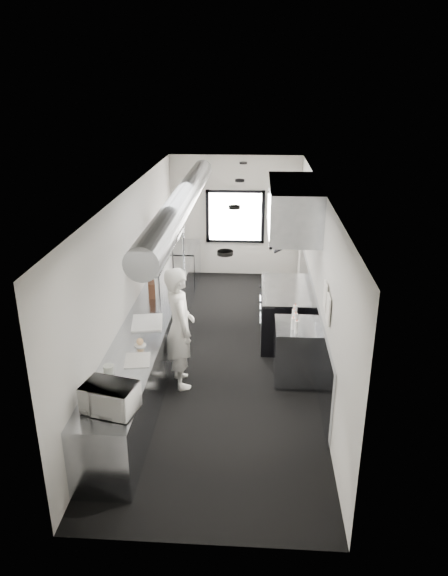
# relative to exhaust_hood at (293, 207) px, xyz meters

# --- Properties ---
(floor) EXTENTS (3.00, 8.00, 0.01)m
(floor) POSITION_rel_exhaust_hood_xyz_m (-1.10, -0.70, -2.39)
(floor) COLOR black
(floor) RESTS_ON ground
(ceiling) EXTENTS (3.00, 8.00, 0.01)m
(ceiling) POSITION_rel_exhaust_hood_xyz_m (-1.10, -0.70, 0.41)
(ceiling) COLOR silver
(ceiling) RESTS_ON wall_back
(wall_back) EXTENTS (3.00, 0.02, 2.80)m
(wall_back) POSITION_rel_exhaust_hood_xyz_m (-1.10, 3.30, -0.99)
(wall_back) COLOR beige
(wall_back) RESTS_ON floor
(wall_front) EXTENTS (3.00, 0.02, 2.80)m
(wall_front) POSITION_rel_exhaust_hood_xyz_m (-1.10, -4.70, -0.99)
(wall_front) COLOR beige
(wall_front) RESTS_ON floor
(wall_left) EXTENTS (0.02, 8.00, 2.80)m
(wall_left) POSITION_rel_exhaust_hood_xyz_m (-2.60, -0.70, -0.99)
(wall_left) COLOR beige
(wall_left) RESTS_ON floor
(wall_right) EXTENTS (0.02, 8.00, 2.80)m
(wall_right) POSITION_rel_exhaust_hood_xyz_m (0.40, -0.70, -0.99)
(wall_right) COLOR beige
(wall_right) RESTS_ON floor
(wall_cladding) EXTENTS (0.03, 5.50, 1.10)m
(wall_cladding) POSITION_rel_exhaust_hood_xyz_m (0.38, -0.40, -1.84)
(wall_cladding) COLOR #999FA7
(wall_cladding) RESTS_ON wall_right
(hvac_duct) EXTENTS (0.40, 6.40, 0.40)m
(hvac_duct) POSITION_rel_exhaust_hood_xyz_m (-1.80, -0.30, 0.16)
(hvac_duct) COLOR gray
(hvac_duct) RESTS_ON ceiling
(service_window) EXTENTS (1.36, 0.05, 1.25)m
(service_window) POSITION_rel_exhaust_hood_xyz_m (-1.10, 3.26, -0.99)
(service_window) COLOR white
(service_window) RESTS_ON wall_back
(exhaust_hood) EXTENTS (0.81, 2.20, 0.88)m
(exhaust_hood) POSITION_rel_exhaust_hood_xyz_m (0.00, 0.00, 0.00)
(exhaust_hood) COLOR #999FA7
(exhaust_hood) RESTS_ON ceiling
(prep_counter) EXTENTS (0.70, 6.00, 0.90)m
(prep_counter) POSITION_rel_exhaust_hood_xyz_m (-2.25, -1.20, -1.94)
(prep_counter) COLOR #999FA7
(prep_counter) RESTS_ON floor
(pass_shelf) EXTENTS (0.45, 3.00, 0.68)m
(pass_shelf) POSITION_rel_exhaust_hood_xyz_m (-2.29, 0.30, -0.86)
(pass_shelf) COLOR #999FA7
(pass_shelf) RESTS_ON prep_counter
(range) EXTENTS (0.88, 1.60, 0.94)m
(range) POSITION_rel_exhaust_hood_xyz_m (-0.06, 0.00, -1.92)
(range) COLOR black
(range) RESTS_ON floor
(bottle_station) EXTENTS (0.65, 0.80, 0.90)m
(bottle_station) POSITION_rel_exhaust_hood_xyz_m (0.05, -1.40, -1.94)
(bottle_station) COLOR #999FA7
(bottle_station) RESTS_ON floor
(far_work_table) EXTENTS (0.70, 1.20, 0.90)m
(far_work_table) POSITION_rel_exhaust_hood_xyz_m (-2.25, 2.50, -1.94)
(far_work_table) COLOR #999FA7
(far_work_table) RESTS_ON floor
(notice_sheet_a) EXTENTS (0.02, 0.28, 0.38)m
(notice_sheet_a) POSITION_rel_exhaust_hood_xyz_m (0.37, -1.90, -0.79)
(notice_sheet_a) COLOR white
(notice_sheet_a) RESTS_ON wall_right
(notice_sheet_b) EXTENTS (0.02, 0.28, 0.38)m
(notice_sheet_b) POSITION_rel_exhaust_hood_xyz_m (0.37, -2.25, -0.84)
(notice_sheet_b) COLOR white
(notice_sheet_b) RESTS_ON wall_right
(line_cook) EXTENTS (0.67, 0.80, 1.89)m
(line_cook) POSITION_rel_exhaust_hood_xyz_m (-1.70, -1.68, -1.45)
(line_cook) COLOR silver
(line_cook) RESTS_ON floor
(microwave) EXTENTS (0.63, 0.53, 0.33)m
(microwave) POSITION_rel_exhaust_hood_xyz_m (-2.18, -3.75, -1.33)
(microwave) COLOR white
(microwave) RESTS_ON prep_counter
(deli_tub_a) EXTENTS (0.14, 0.14, 0.10)m
(deli_tub_a) POSITION_rel_exhaust_hood_xyz_m (-2.42, -3.25, -1.44)
(deli_tub_a) COLOR #A4AA9D
(deli_tub_a) RESTS_ON prep_counter
(deli_tub_b) EXTENTS (0.18, 0.18, 0.10)m
(deli_tub_b) POSITION_rel_exhaust_hood_xyz_m (-2.42, -2.94, -1.44)
(deli_tub_b) COLOR #A4AA9D
(deli_tub_b) RESTS_ON prep_counter
(newspaper) EXTENTS (0.39, 0.45, 0.01)m
(newspaper) POSITION_rel_exhaust_hood_xyz_m (-2.13, -2.61, -1.49)
(newspaper) COLOR white
(newspaper) RESTS_ON prep_counter
(small_plate) EXTENTS (0.20, 0.20, 0.01)m
(small_plate) POSITION_rel_exhaust_hood_xyz_m (-2.18, -2.20, -1.48)
(small_plate) COLOR silver
(small_plate) RESTS_ON prep_counter
(pastry) EXTENTS (0.10, 0.10, 0.10)m
(pastry) POSITION_rel_exhaust_hood_xyz_m (-2.18, -2.20, -1.43)
(pastry) COLOR #DDAC74
(pastry) RESTS_ON small_plate
(cutting_board) EXTENTS (0.55, 0.67, 0.02)m
(cutting_board) POSITION_rel_exhaust_hood_xyz_m (-2.23, -1.47, -1.48)
(cutting_board) COLOR silver
(cutting_board) RESTS_ON prep_counter
(knife_block) EXTENTS (0.17, 0.27, 0.27)m
(knife_block) POSITION_rel_exhaust_hood_xyz_m (-2.36, -0.42, -1.36)
(knife_block) COLOR #4F2F1B
(knife_block) RESTS_ON prep_counter
(plate_stack_a) EXTENTS (0.24, 0.24, 0.27)m
(plate_stack_a) POSITION_rel_exhaust_hood_xyz_m (-2.27, -0.33, -0.68)
(plate_stack_a) COLOR silver
(plate_stack_a) RESTS_ON pass_shelf
(plate_stack_b) EXTENTS (0.26, 0.26, 0.29)m
(plate_stack_b) POSITION_rel_exhaust_hood_xyz_m (-2.29, 0.09, -0.67)
(plate_stack_b) COLOR silver
(plate_stack_b) RESTS_ON pass_shelf
(plate_stack_c) EXTENTS (0.22, 0.22, 0.31)m
(plate_stack_c) POSITION_rel_exhaust_hood_xyz_m (-2.30, 0.42, -0.67)
(plate_stack_c) COLOR silver
(plate_stack_c) RESTS_ON pass_shelf
(plate_stack_d) EXTENTS (0.32, 0.32, 0.38)m
(plate_stack_d) POSITION_rel_exhaust_hood_xyz_m (-2.28, 1.11, -0.63)
(plate_stack_d) COLOR silver
(plate_stack_d) RESTS_ON pass_shelf
(squeeze_bottle_a) EXTENTS (0.07, 0.07, 0.19)m
(squeeze_bottle_a) POSITION_rel_exhaust_hood_xyz_m (0.03, -1.65, -1.40)
(squeeze_bottle_a) COLOR silver
(squeeze_bottle_a) RESTS_ON bottle_station
(squeeze_bottle_b) EXTENTS (0.06, 0.06, 0.18)m
(squeeze_bottle_b) POSITION_rel_exhaust_hood_xyz_m (-0.02, -1.54, -1.40)
(squeeze_bottle_b) COLOR silver
(squeeze_bottle_b) RESTS_ON bottle_station
(squeeze_bottle_c) EXTENTS (0.07, 0.07, 0.18)m
(squeeze_bottle_c) POSITION_rel_exhaust_hood_xyz_m (0.03, -1.37, -1.40)
(squeeze_bottle_c) COLOR silver
(squeeze_bottle_c) RESTS_ON bottle_station
(squeeze_bottle_d) EXTENTS (0.06, 0.06, 0.18)m
(squeeze_bottle_d) POSITION_rel_exhaust_hood_xyz_m (0.01, -1.22, -1.40)
(squeeze_bottle_d) COLOR silver
(squeeze_bottle_d) RESTS_ON bottle_station
(squeeze_bottle_e) EXTENTS (0.07, 0.07, 0.20)m
(squeeze_bottle_e) POSITION_rel_exhaust_hood_xyz_m (0.04, -1.09, -1.39)
(squeeze_bottle_e) COLOR silver
(squeeze_bottle_e) RESTS_ON bottle_station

